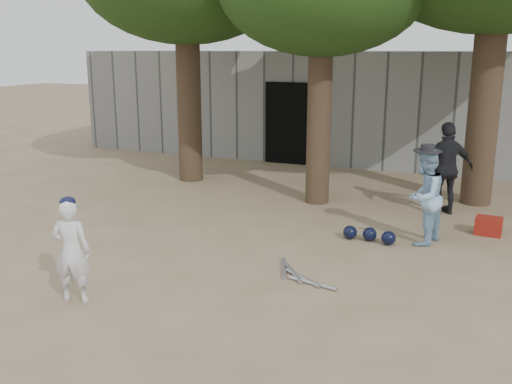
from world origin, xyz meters
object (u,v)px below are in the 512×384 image
at_px(boy_player, 72,251).
at_px(red_bag, 489,226).
at_px(spectator_dark, 446,169).
at_px(spectator_blue, 424,197).

bearing_deg(boy_player, red_bag, -150.23).
xyz_separation_m(boy_player, spectator_dark, (3.84, 5.88, 0.22)).
distance_m(spectator_dark, red_bag, 1.51).
relative_size(spectator_dark, red_bag, 4.18).
xyz_separation_m(spectator_dark, red_bag, (0.83, -1.04, -0.73)).
relative_size(spectator_blue, spectator_dark, 0.88).
bearing_deg(spectator_blue, red_bag, 147.10).
xyz_separation_m(spectator_blue, spectator_dark, (0.16, 1.94, 0.10)).
distance_m(spectator_blue, spectator_dark, 1.95).
height_order(spectator_blue, red_bag, spectator_blue).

